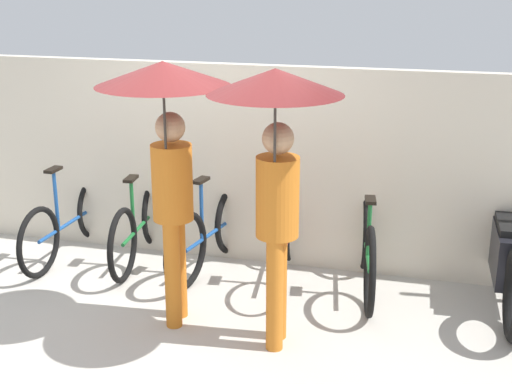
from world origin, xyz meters
TOP-DOWN VIEW (x-y plane):
  - ground_plane at (0.00, 0.00)m, footprint 30.00×30.00m
  - back_wall at (0.00, 1.72)m, footprint 12.17×0.12m
  - parked_bicycle_0 at (-1.49, 1.33)m, footprint 0.44×1.75m
  - parked_bicycle_1 at (-0.74, 1.38)m, footprint 0.44×1.66m
  - parked_bicycle_2 at (0.00, 1.37)m, footprint 0.46×1.67m
  - parked_bicycle_3 at (0.74, 1.35)m, footprint 0.44×1.65m
  - parked_bicycle_4 at (1.49, 1.33)m, footprint 0.48×1.76m
  - pedestrian_leading at (0.08, 0.20)m, footprint 1.00×1.00m
  - pedestrian_center at (0.95, 0.07)m, footprint 0.95×0.95m
  - motorcycle at (2.69, 1.37)m, footprint 0.58×2.12m

SIDE VIEW (x-z plane):
  - ground_plane at x=0.00m, z-range 0.00..0.00m
  - parked_bicycle_0 at x=-1.49m, z-range -0.18..0.91m
  - parked_bicycle_1 at x=-0.74m, z-range -0.14..0.87m
  - parked_bicycle_3 at x=0.74m, z-range -0.13..0.88m
  - parked_bicycle_2 at x=0.00m, z-range -0.14..0.90m
  - parked_bicycle_4 at x=1.49m, z-range -0.12..0.92m
  - motorcycle at x=2.69m, z-range -0.05..0.90m
  - back_wall at x=0.00m, z-range 0.00..1.93m
  - pedestrian_center at x=0.95m, z-range 0.58..2.73m
  - pedestrian_leading at x=0.08m, z-range 0.61..2.76m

